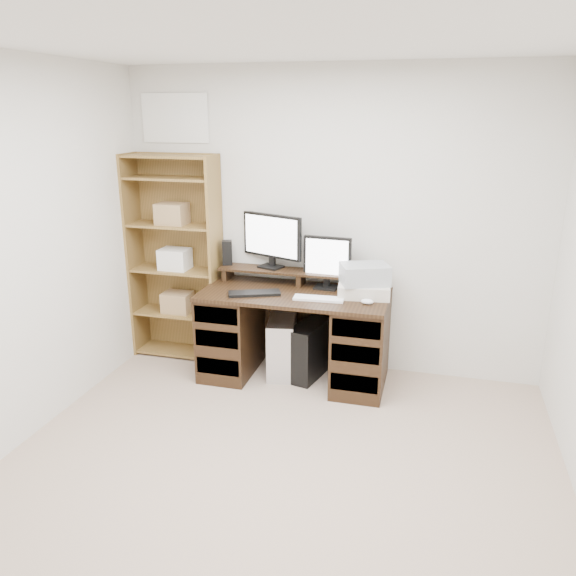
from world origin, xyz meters
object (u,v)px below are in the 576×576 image
at_px(desk, 295,334).
at_px(tower_silver, 282,345).
at_px(tower_black, 310,350).
at_px(monitor_wide, 272,238).
at_px(monitor_small, 327,260).
at_px(printer, 364,290).
at_px(bookshelf, 176,256).

relative_size(desk, tower_silver, 3.06).
bearing_deg(tower_black, tower_silver, -169.03).
height_order(monitor_wide, monitor_small, monitor_wide).
relative_size(monitor_small, tower_black, 0.86).
relative_size(printer, tower_black, 0.80).
height_order(desk, monitor_wide, monitor_wide).
bearing_deg(tower_silver, bookshelf, 161.14).
relative_size(desk, monitor_small, 3.51).
bearing_deg(desk, monitor_small, 39.16).
bearing_deg(monitor_wide, desk, -23.74).
bearing_deg(tower_silver, tower_black, -13.26).
height_order(desk, monitor_small, monitor_small).
relative_size(monitor_wide, monitor_small, 1.28).
bearing_deg(printer, tower_silver, 172.01).
bearing_deg(tower_black, bookshelf, -173.55).
distance_m(monitor_small, tower_silver, 0.82).
bearing_deg(tower_black, printer, 13.36).
height_order(desk, bookshelf, bookshelf).
bearing_deg(tower_silver, monitor_small, 7.53).
distance_m(desk, printer, 0.69).
height_order(desk, printer, printer).
distance_m(monitor_wide, printer, 0.90).
relative_size(monitor_small, printer, 1.08).
bearing_deg(monitor_small, desk, -137.65).
xyz_separation_m(desk, printer, (0.55, 0.05, 0.41)).
bearing_deg(tower_silver, monitor_wide, 115.55).
xyz_separation_m(desk, tower_silver, (-0.13, 0.07, -0.14)).
bearing_deg(printer, monitor_small, 151.58).
distance_m(tower_silver, tower_black, 0.24).
bearing_deg(monitor_small, monitor_wide, 174.58).
height_order(tower_silver, tower_black, tower_silver).
height_order(monitor_small, tower_black, monitor_small).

